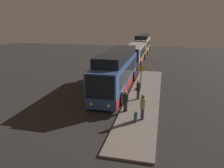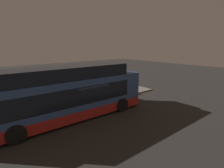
% 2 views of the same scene
% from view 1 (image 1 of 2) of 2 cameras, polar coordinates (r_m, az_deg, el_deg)
% --- Properties ---
extents(ground, '(80.00, 80.00, 0.00)m').
position_cam_1_polar(ground, '(21.06, 0.09, -2.58)').
color(ground, '#2B2826').
extents(platform, '(20.00, 2.87, 0.12)m').
position_cam_1_polar(platform, '(20.60, 8.36, -3.03)').
color(platform, slate).
rests_on(platform, ground).
extents(bus_lead, '(12.19, 2.79, 3.90)m').
position_cam_1_polar(bus_lead, '(22.04, 1.23, 3.07)').
color(bus_lead, '#33518C').
rests_on(bus_lead, ground).
extents(bus_second, '(10.59, 2.80, 2.96)m').
position_cam_1_polar(bus_second, '(35.97, 6.03, 7.78)').
color(bus_second, '#B2ADA8').
rests_on(bus_second, ground).
extents(bus_third, '(10.99, 2.89, 3.74)m').
position_cam_1_polar(bus_third, '(48.22, 7.98, 10.20)').
color(bus_third, beige).
rests_on(bus_third, ground).
extents(passenger_boarding, '(0.45, 0.45, 1.81)m').
position_cam_1_polar(passenger_boarding, '(15.36, 8.04, -5.73)').
color(passenger_boarding, '#4C476B').
rests_on(passenger_boarding, platform).
extents(passenger_waiting, '(0.61, 0.45, 1.66)m').
position_cam_1_polar(passenger_waiting, '(16.59, 3.57, -4.31)').
color(passenger_waiting, '#2D2D33').
rests_on(passenger_waiting, platform).
extents(passenger_with_bags, '(0.60, 0.59, 1.72)m').
position_cam_1_polar(passenger_with_bags, '(19.24, 6.86, -1.25)').
color(passenger_with_bags, '#2D2D33').
rests_on(passenger_with_bags, platform).
extents(suitcase, '(0.43, 0.19, 0.82)m').
position_cam_1_polar(suitcase, '(15.29, 6.18, -8.67)').
color(suitcase, '#334C7F').
rests_on(suitcase, platform).
extents(sign_post, '(0.10, 0.72, 2.41)m').
position_cam_1_polar(sign_post, '(21.97, 7.60, 2.63)').
color(sign_post, '#4C4C51').
rests_on(sign_post, platform).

